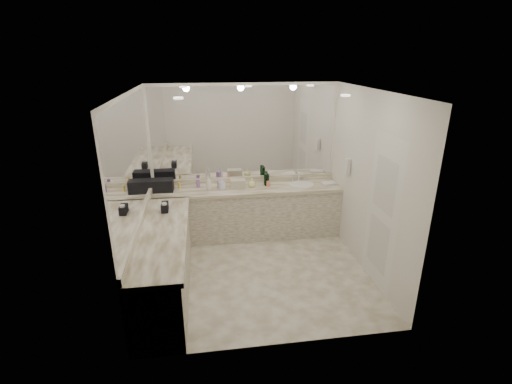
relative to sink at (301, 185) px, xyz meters
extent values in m
plane|color=beige|center=(-0.95, -1.20, -0.90)|extent=(3.20, 3.20, 0.00)
plane|color=white|center=(-0.95, -1.20, 1.71)|extent=(3.20, 3.20, 0.00)
cube|color=silver|center=(-0.95, 0.30, 0.41)|extent=(3.20, 0.02, 2.60)
cube|color=silver|center=(-2.55, -1.20, 0.41)|extent=(0.02, 3.00, 2.60)
cube|color=silver|center=(0.65, -1.20, 0.41)|extent=(0.02, 3.00, 2.60)
cube|color=silver|center=(-0.95, 0.00, -0.48)|extent=(3.20, 0.60, 0.84)
cube|color=#EFE6CC|center=(-0.95, -0.01, -0.03)|extent=(3.20, 0.64, 0.06)
cube|color=silver|center=(-2.25, -1.50, -0.48)|extent=(0.60, 2.40, 0.84)
cube|color=#EFE6CC|center=(-2.24, -1.50, -0.03)|extent=(0.64, 2.42, 0.06)
cube|color=#EFE6CC|center=(-0.95, 0.28, 0.05)|extent=(3.20, 0.04, 0.10)
cube|color=#EFE6CC|center=(-2.53, -1.20, 0.05)|extent=(0.04, 3.00, 0.10)
cube|color=white|center=(-0.95, 0.29, 0.88)|extent=(3.12, 0.01, 1.55)
cube|color=white|center=(-2.54, -1.20, 0.88)|extent=(0.01, 2.92, 1.55)
cylinder|color=white|center=(0.00, 0.00, 0.00)|extent=(0.44, 0.44, 0.03)
cube|color=silver|center=(0.00, 0.21, 0.07)|extent=(0.24, 0.16, 0.14)
cube|color=white|center=(0.61, -0.50, 0.46)|extent=(0.06, 0.10, 0.24)
cube|color=white|center=(0.64, -1.70, 0.16)|extent=(0.02, 0.82, 2.10)
cube|color=black|center=(-2.36, 0.02, 0.11)|extent=(0.37, 0.23, 0.21)
cube|color=black|center=(-2.25, -0.83, 0.06)|extent=(0.10, 0.21, 0.12)
cube|color=beige|center=(-1.11, -0.01, 0.08)|extent=(0.26, 0.17, 0.15)
cube|color=white|center=(0.47, -0.07, 0.02)|extent=(0.26, 0.19, 0.04)
cylinder|color=white|center=(-2.25, -0.89, 0.08)|extent=(0.07, 0.07, 0.16)
imported|color=white|center=(-1.60, -0.02, 0.12)|extent=(0.12, 0.12, 0.24)
imported|color=white|center=(-1.38, -0.02, 0.10)|extent=(0.11, 0.12, 0.19)
imported|color=#FFFE9E|center=(-0.87, 0.01, 0.08)|extent=(0.15, 0.15, 0.16)
cylinder|color=#0B551E|center=(-0.59, 0.05, 0.10)|extent=(0.07, 0.07, 0.20)
cylinder|color=#0B551E|center=(-0.61, 0.03, 0.11)|extent=(0.07, 0.07, 0.22)
cylinder|color=#0B551E|center=(-0.60, 0.15, 0.11)|extent=(0.06, 0.06, 0.22)
cylinder|color=#0B551E|center=(-0.61, 0.08, 0.11)|extent=(0.06, 0.06, 0.21)
cylinder|color=#F2D84C|center=(-2.23, -0.05, 0.05)|extent=(0.05, 0.05, 0.09)
cylinder|color=#9966B2|center=(-1.42, 0.03, 0.07)|extent=(0.06, 0.06, 0.13)
cylinder|color=#F2D84C|center=(-2.09, 0.08, 0.06)|extent=(0.04, 0.04, 0.12)
cylinder|color=#9966B2|center=(-1.77, 0.14, 0.07)|extent=(0.06, 0.06, 0.12)
cylinder|color=#E57F66|center=(-0.59, 0.00, 0.05)|extent=(0.06, 0.06, 0.10)
cylinder|color=#E57F66|center=(-1.21, 0.10, 0.05)|extent=(0.05, 0.05, 0.09)
camera|label=1|loc=(-1.66, -5.90, 2.14)|focal=26.00mm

